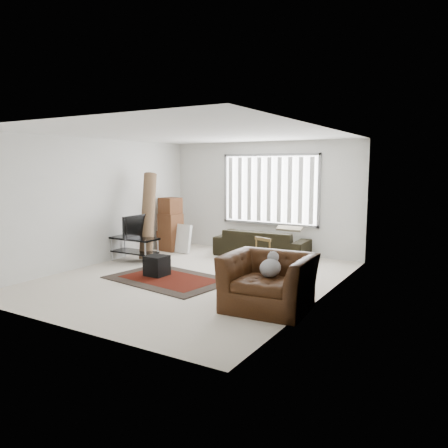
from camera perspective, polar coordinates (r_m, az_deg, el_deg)
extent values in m
plane|color=beige|center=(8.39, -3.98, -7.01)|extent=(6.00, 6.00, 0.00)
cube|color=white|center=(8.15, -4.16, 11.70)|extent=(5.00, 6.00, 0.02)
cube|color=silver|center=(10.75, 5.09, 3.48)|extent=(5.00, 0.02, 2.70)
cube|color=silver|center=(5.96, -20.73, -0.23)|extent=(5.00, 0.02, 2.70)
cube|color=silver|center=(9.80, -16.19, 2.82)|extent=(0.02, 6.00, 2.70)
cube|color=silver|center=(7.05, 12.89, 1.19)|extent=(0.02, 6.00, 2.70)
cube|color=white|center=(10.64, 6.03, 4.50)|extent=(2.40, 0.01, 1.60)
cube|color=gray|center=(10.62, 5.99, 4.50)|extent=(2.52, 0.06, 1.72)
cube|color=white|center=(10.58, 5.90, 4.49)|extent=(2.40, 0.02, 1.55)
cube|color=black|center=(8.31, -7.20, -7.14)|extent=(2.41, 1.78, 0.02)
cube|color=#430E06|center=(8.30, -7.20, -7.07)|extent=(1.89, 1.26, 0.00)
cube|color=black|center=(9.88, -11.63, -1.85)|extent=(1.09, 0.49, 0.04)
cube|color=black|center=(9.93, -11.58, -3.58)|extent=(1.04, 0.45, 0.03)
cylinder|color=#B2B2B7|center=(10.11, -14.43, -3.16)|extent=(0.03, 0.03, 0.54)
cylinder|color=#B2B2B7|center=(9.45, -10.23, -3.77)|extent=(0.03, 0.03, 0.54)
cylinder|color=#B2B2B7|center=(10.40, -12.82, -2.81)|extent=(0.03, 0.03, 0.54)
cylinder|color=#B2B2B7|center=(9.76, -8.65, -3.38)|extent=(0.03, 0.03, 0.54)
imported|color=black|center=(9.84, -11.67, -0.27)|extent=(0.11, 0.88, 0.50)
cube|color=black|center=(8.53, -8.76, -5.38)|extent=(0.39, 0.39, 0.38)
cube|color=#59331C|center=(11.10, -6.94, -2.16)|extent=(0.61, 0.57, 0.49)
cube|color=#59331C|center=(10.99, -6.99, 0.21)|extent=(0.55, 0.51, 0.44)
cube|color=#59331C|center=(11.01, -7.03, 2.41)|extent=(0.51, 0.51, 0.39)
cube|color=silver|center=(10.76, -5.56, -1.89)|extent=(0.57, 0.26, 0.70)
cylinder|color=brown|center=(10.09, -9.90, 1.06)|extent=(0.61, 0.88, 1.97)
imported|color=black|center=(10.26, 4.95, -1.96)|extent=(2.22, 1.06, 0.84)
cube|color=#938560|center=(8.25, 4.21, -4.55)|extent=(0.51, 0.51, 0.05)
cylinder|color=brown|center=(8.28, 2.50, -5.83)|extent=(0.04, 0.04, 0.38)
cylinder|color=brown|center=(8.05, 4.24, -6.24)|extent=(0.04, 0.04, 0.38)
cylinder|color=brown|center=(8.53, 4.15, -5.46)|extent=(0.04, 0.04, 0.38)
cylinder|color=brown|center=(8.30, 5.90, -5.84)|extent=(0.04, 0.04, 0.38)
cube|color=brown|center=(8.31, 5.10, -1.98)|extent=(0.38, 0.15, 0.06)
cube|color=brown|center=(8.45, 4.23, -2.92)|extent=(0.05, 0.05, 0.38)
cube|color=brown|center=(8.23, 5.98, -3.24)|extent=(0.05, 0.05, 0.38)
cube|color=black|center=(8.22, 4.22, -3.83)|extent=(0.29, 0.21, 0.16)
imported|color=#361B0B|center=(6.52, 5.88, -7.04)|extent=(1.35, 1.20, 0.94)
ellipsoid|color=#59595B|center=(6.48, 5.89, -5.85)|extent=(0.28, 0.35, 0.23)
sphere|color=#59595B|center=(6.61, 6.45, -4.32)|extent=(0.18, 0.18, 0.18)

